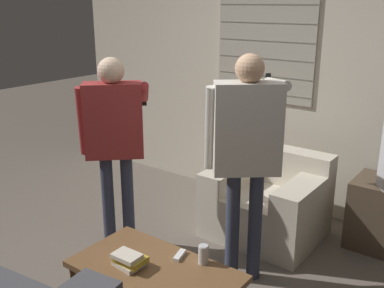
{
  "coord_description": "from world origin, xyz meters",
  "views": [
    {
      "loc": [
        1.86,
        -1.93,
        1.98
      ],
      "look_at": [
        0.02,
        0.54,
        1.0
      ],
      "focal_mm": 42.0,
      "sensor_mm": 36.0,
      "label": 1
    }
  ],
  "objects_px": {
    "armchair_beige": "(268,201)",
    "spare_remote": "(180,255)",
    "coffee_table": "(155,273)",
    "soda_can": "(203,254)",
    "book_stack": "(129,260)",
    "person_left_standing": "(114,130)",
    "person_right_standing": "(247,142)"
  },
  "relations": [
    {
      "from": "person_left_standing",
      "to": "person_right_standing",
      "type": "xyz_separation_m",
      "value": [
        1.09,
        0.2,
        0.06
      ]
    },
    {
      "from": "person_left_standing",
      "to": "person_right_standing",
      "type": "relative_size",
      "value": 0.95
    },
    {
      "from": "coffee_table",
      "to": "soda_can",
      "type": "bearing_deg",
      "value": 47.59
    },
    {
      "from": "coffee_table",
      "to": "soda_can",
      "type": "distance_m",
      "value": 0.32
    },
    {
      "from": "soda_can",
      "to": "spare_remote",
      "type": "distance_m",
      "value": 0.18
    },
    {
      "from": "armchair_beige",
      "to": "spare_remote",
      "type": "relative_size",
      "value": 6.85
    },
    {
      "from": "person_left_standing",
      "to": "book_stack",
      "type": "distance_m",
      "value": 1.15
    },
    {
      "from": "soda_can",
      "to": "person_right_standing",
      "type": "bearing_deg",
      "value": 92.58
    },
    {
      "from": "book_stack",
      "to": "spare_remote",
      "type": "bearing_deg",
      "value": 55.21
    },
    {
      "from": "armchair_beige",
      "to": "coffee_table",
      "type": "xyz_separation_m",
      "value": [
        -0.02,
        -1.49,
        0.06
      ]
    },
    {
      "from": "person_right_standing",
      "to": "book_stack",
      "type": "bearing_deg",
      "value": -150.15
    },
    {
      "from": "book_stack",
      "to": "spare_remote",
      "type": "relative_size",
      "value": 1.49
    },
    {
      "from": "armchair_beige",
      "to": "spare_remote",
      "type": "height_order",
      "value": "armchair_beige"
    },
    {
      "from": "coffee_table",
      "to": "person_right_standing",
      "type": "xyz_separation_m",
      "value": [
        0.18,
        0.77,
        0.7
      ]
    },
    {
      "from": "coffee_table",
      "to": "person_right_standing",
      "type": "bearing_deg",
      "value": 76.55
    },
    {
      "from": "person_right_standing",
      "to": "book_stack",
      "type": "relative_size",
      "value": 8.2
    },
    {
      "from": "coffee_table",
      "to": "book_stack",
      "type": "relative_size",
      "value": 5.22
    },
    {
      "from": "armchair_beige",
      "to": "person_right_standing",
      "type": "relative_size",
      "value": 0.56
    },
    {
      "from": "armchair_beige",
      "to": "coffee_table",
      "type": "bearing_deg",
      "value": 89.79
    },
    {
      "from": "person_left_standing",
      "to": "book_stack",
      "type": "bearing_deg",
      "value": -83.55
    },
    {
      "from": "book_stack",
      "to": "soda_can",
      "type": "relative_size",
      "value": 1.61
    },
    {
      "from": "person_right_standing",
      "to": "spare_remote",
      "type": "distance_m",
      "value": 0.88
    },
    {
      "from": "coffee_table",
      "to": "book_stack",
      "type": "xyz_separation_m",
      "value": [
        -0.14,
        -0.08,
        0.08
      ]
    },
    {
      "from": "person_left_standing",
      "to": "soda_can",
      "type": "bearing_deg",
      "value": -60.3
    },
    {
      "from": "person_left_standing",
      "to": "spare_remote",
      "type": "distance_m",
      "value": 1.18
    },
    {
      "from": "armchair_beige",
      "to": "spare_remote",
      "type": "xyz_separation_m",
      "value": [
        0.03,
        -1.29,
        0.11
      ]
    },
    {
      "from": "book_stack",
      "to": "spare_remote",
      "type": "xyz_separation_m",
      "value": [
        0.19,
        0.27,
        -0.03
      ]
    },
    {
      "from": "book_stack",
      "to": "soda_can",
      "type": "xyz_separation_m",
      "value": [
        0.35,
        0.3,
        0.02
      ]
    },
    {
      "from": "armchair_beige",
      "to": "soda_can",
      "type": "xyz_separation_m",
      "value": [
        0.19,
        -1.26,
        0.16
      ]
    },
    {
      "from": "person_left_standing",
      "to": "soda_can",
      "type": "height_order",
      "value": "person_left_standing"
    },
    {
      "from": "person_left_standing",
      "to": "spare_remote",
      "type": "xyz_separation_m",
      "value": [
        0.95,
        -0.38,
        -0.6
      ]
    },
    {
      "from": "armchair_beige",
      "to": "person_left_standing",
      "type": "bearing_deg",
      "value": 45.16
    }
  ]
}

